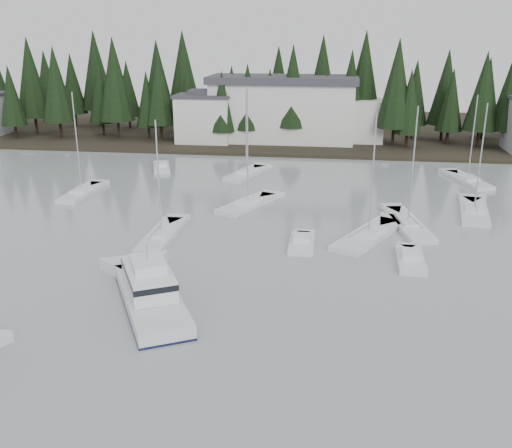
{
  "coord_description": "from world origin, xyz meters",
  "views": [
    {
      "loc": [
        4.43,
        -16.28,
        18.29
      ],
      "look_at": [
        -2.22,
        30.17,
        2.5
      ],
      "focal_mm": 40.0,
      "sensor_mm": 36.0,
      "label": 1
    }
  ],
  "objects": [
    {
      "name": "sailboat_0",
      "position": [
        -11.47,
        32.28,
        0.06
      ],
      "size": [
        2.52,
        9.69,
        11.57
      ],
      "rotation": [
        0.0,
        0.0,
        1.58
      ],
      "color": "silver",
      "rests_on": "ground"
    },
    {
      "name": "harbor_inn",
      "position": [
        -2.96,
        82.34,
        5.78
      ],
      "size": [
        29.5,
        11.5,
        10.9
      ],
      "color": "silver",
      "rests_on": "ground"
    },
    {
      "name": "sailboat_5",
      "position": [
        -7.51,
        57.91,
        0.06
      ],
      "size": [
        5.12,
        9.42,
        11.74
      ],
      "rotation": [
        0.0,
        0.0,
        1.28
      ],
      "color": "silver",
      "rests_on": "ground"
    },
    {
      "name": "sailboat_10",
      "position": [
        19.23,
        44.4,
        0.06
      ],
      "size": [
        4.28,
        10.28,
        12.14
      ],
      "rotation": [
        0.0,
        0.0,
        1.41
      ],
      "color": "silver",
      "rests_on": "ground"
    },
    {
      "name": "sailboat_9",
      "position": [
        -25.35,
        45.51,
        0.07
      ],
      "size": [
        2.49,
        8.83,
        12.48
      ],
      "rotation": [
        0.0,
        0.0,
        1.56
      ],
      "color": "silver",
      "rests_on": "ground"
    },
    {
      "name": "house_west",
      "position": [
        -18.0,
        79.0,
        4.65
      ],
      "size": [
        9.54,
        7.42,
        8.75
      ],
      "color": "silver",
      "rests_on": "ground"
    },
    {
      "name": "cabin_cruiser_center",
      "position": [
        -8.13,
        18.82,
        0.76
      ],
      "size": [
        8.75,
        12.08,
        5.05
      ],
      "rotation": [
        0.0,
        0.0,
        2.06
      ],
      "color": "silver",
      "rests_on": "ground"
    },
    {
      "name": "far_shore_land",
      "position": [
        0.0,
        97.0,
        0.0
      ],
      "size": [
        240.0,
        54.0,
        1.0
      ],
      "primitive_type": "cube",
      "color": "black",
      "rests_on": "ground"
    },
    {
      "name": "sailboat_12",
      "position": [
        11.77,
        38.98,
        0.06
      ],
      "size": [
        4.45,
        10.98,
        12.38
      ],
      "rotation": [
        0.0,
        0.0,
        1.76
      ],
      "color": "silver",
      "rests_on": "ground"
    },
    {
      "name": "sailboat_11",
      "position": [
        -5.07,
        43.64,
        0.08
      ],
      "size": [
        6.25,
        9.26,
        13.6
      ],
      "rotation": [
        0.0,
        0.0,
        1.13
      ],
      "color": "silver",
      "rests_on": "ground"
    },
    {
      "name": "runabout_1",
      "position": [
        10.98,
        29.32,
        0.13
      ],
      "size": [
        2.36,
        6.06,
        1.42
      ],
      "rotation": [
        0.0,
        0.0,
        1.54
      ],
      "color": "silver",
      "rests_on": "ground"
    },
    {
      "name": "runabout_4",
      "position": [
        1.7,
        31.99,
        0.13
      ],
      "size": [
        2.27,
        5.46,
        1.42
      ],
      "rotation": [
        0.0,
        0.0,
        1.58
      ],
      "color": "silver",
      "rests_on": "ground"
    },
    {
      "name": "sailboat_4",
      "position": [
        7.78,
        35.11,
        0.05
      ],
      "size": [
        7.43,
        10.81,
        12.14
      ],
      "rotation": [
        0.0,
        0.0,
        1.1
      ],
      "color": "silver",
      "rests_on": "ground"
    },
    {
      "name": "runabout_3",
      "position": [
        -19.89,
        59.62,
        0.13
      ],
      "size": [
        4.03,
        6.52,
        1.42
      ],
      "rotation": [
        0.0,
        0.0,
        1.89
      ],
      "color": "silver",
      "rests_on": "ground"
    },
    {
      "name": "conifer_treeline",
      "position": [
        0.0,
        86.0,
        0.0
      ],
      "size": [
        200.0,
        22.0,
        20.0
      ],
      "primitive_type": null,
      "color": "black",
      "rests_on": "ground"
    },
    {
      "name": "sailboat_7",
      "position": [
        21.34,
        58.3,
        0.06
      ],
      "size": [
        5.01,
        9.68,
        11.58
      ],
      "rotation": [
        0.0,
        0.0,
        1.86
      ],
      "color": "silver",
      "rests_on": "ground"
    }
  ]
}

